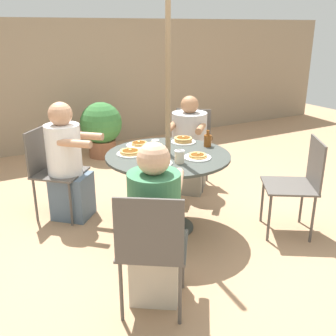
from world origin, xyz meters
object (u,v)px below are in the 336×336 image
object	(u,v)px
pancake_plate_d	(183,140)
syrup_bottle	(208,140)
pancake_plate_a	(158,161)
pancake_plate_c	(139,144)
patio_chair_east	(152,244)
diner_west	(188,149)
pancake_plate_b	(130,153)
diner_east	(155,230)
potted_shrub	(101,127)
pancake_plate_e	(197,157)
coffee_cup	(180,157)
patio_table	(168,168)
patio_chair_west	(191,142)
patio_chair_south	(299,180)
drinking_glass_a	(155,145)
diner_north	(68,166)
patio_chair_north	(52,166)

from	to	relation	value
pancake_plate_d	syrup_bottle	xyz separation A→B (m)	(0.13, -0.22, 0.04)
pancake_plate_a	pancake_plate_c	xyz separation A→B (m)	(0.08, 0.54, -0.01)
patio_chair_east	syrup_bottle	world-z (taller)	syrup_bottle
pancake_plate_a	diner_west	bearing A→B (deg)	46.72
pancake_plate_b	diner_west	bearing A→B (deg)	30.78
diner_east	potted_shrub	size ratio (longest dim) A/B	1.43
pancake_plate_e	coffee_cup	bearing A→B (deg)	-170.38
diner_east	potted_shrub	xyz separation A→B (m)	(0.76, 3.17, -0.08)
patio_table	pancake_plate_a	distance (m)	0.31
diner_west	pancake_plate_e	world-z (taller)	diner_west
diner_east	diner_west	bearing A→B (deg)	85.74
potted_shrub	pancake_plate_a	bearing A→B (deg)	-99.07
patio_chair_west	pancake_plate_c	xyz separation A→B (m)	(-0.90, -0.50, 0.23)
pancake_plate_d	coffee_cup	bearing A→B (deg)	-123.90
patio_chair_south	patio_chair_west	size ratio (longest dim) A/B	1.00
patio_chair_west	pancake_plate_e	bearing A→B (deg)	102.62
patio_chair_east	drinking_glass_a	xyz separation A→B (m)	(0.60, 1.12, 0.27)
diner_north	pancake_plate_e	xyz separation A→B (m)	(0.90, -0.89, 0.21)
diner_east	diner_west	world-z (taller)	diner_east
diner_north	patio_chair_west	size ratio (longest dim) A/B	1.30
patio_chair_north	pancake_plate_e	bearing A→B (deg)	88.41
pancake_plate_a	pancake_plate_b	distance (m)	0.36
pancake_plate_d	drinking_glass_a	bearing A→B (deg)	-163.79
pancake_plate_e	diner_west	bearing A→B (deg)	62.30
coffee_cup	patio_chair_north	bearing A→B (deg)	128.38
patio_chair_south	potted_shrub	bearing A→B (deg)	47.12
diner_north	pancake_plate_c	xyz separation A→B (m)	(0.61, -0.32, 0.21)
syrup_bottle	drinking_glass_a	distance (m)	0.50
pancake_plate_a	patio_chair_south	bearing A→B (deg)	-20.58
patio_chair_south	pancake_plate_c	world-z (taller)	patio_chair_south
coffee_cup	drinking_glass_a	bearing A→B (deg)	92.74
patio_chair_north	drinking_glass_a	size ratio (longest dim) A/B	8.75
pancake_plate_e	pancake_plate_b	bearing A→B (deg)	141.34
patio_table	diner_east	bearing A→B (deg)	-123.87
diner_west	syrup_bottle	world-z (taller)	diner_west
patio_table	coffee_cup	xyz separation A→B (m)	(-0.03, -0.25, 0.19)
patio_chair_north	diner_west	world-z (taller)	diner_west
syrup_bottle	potted_shrub	world-z (taller)	syrup_bottle
pancake_plate_d	drinking_glass_a	size ratio (longest dim) A/B	2.38
patio_chair_east	patio_chair_south	distance (m)	1.66
pancake_plate_a	drinking_glass_a	size ratio (longest dim) A/B	2.38
patio_chair_south	pancake_plate_a	distance (m)	1.28
diner_north	pancake_plate_c	size ratio (longest dim) A/B	4.79
diner_north	drinking_glass_a	world-z (taller)	diner_north
diner_north	diner_west	size ratio (longest dim) A/B	1.06
patio_chair_south	potted_shrub	distance (m)	3.07
patio_chair_west	pancake_plate_c	size ratio (longest dim) A/B	3.68
pancake_plate_b	drinking_glass_a	bearing A→B (deg)	-1.71
pancake_plate_b	pancake_plate_c	xyz separation A→B (m)	(0.18, 0.20, -0.00)
diner_west	pancake_plate_c	distance (m)	0.90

